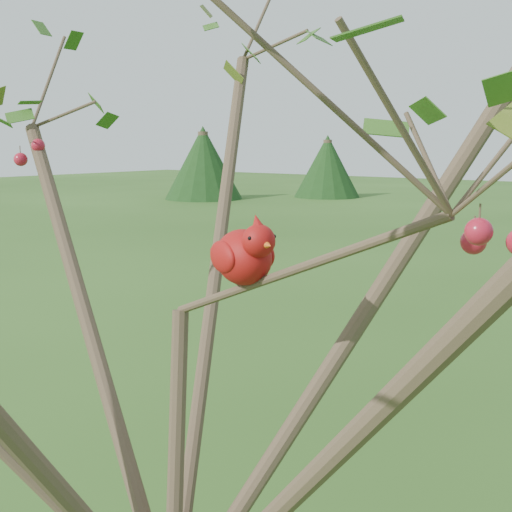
# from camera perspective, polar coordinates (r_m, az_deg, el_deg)

# --- Properties ---
(crabapple_tree) EXTENTS (2.35, 2.05, 2.95)m
(crabapple_tree) POSITION_cam_1_polar(r_m,az_deg,el_deg) (1.22, -8.38, 1.29)
(crabapple_tree) COLOR #413123
(crabapple_tree) RESTS_ON ground
(cardinal) EXTENTS (0.21, 0.15, 0.16)m
(cardinal) POSITION_cam_1_polar(r_m,az_deg,el_deg) (1.22, -0.97, 0.11)
(cardinal) COLOR #A7140E
(cardinal) RESTS_ON ground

